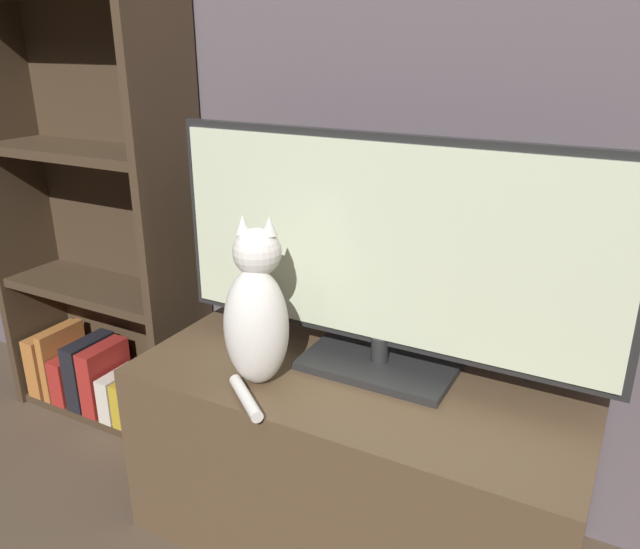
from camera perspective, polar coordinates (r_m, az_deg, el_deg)
wall_back at (r=1.64m, az=9.27°, el=21.58°), size 4.80×0.05×2.60m
tv_stand at (r=1.70m, az=3.41°, el=-16.45°), size 1.11×0.54×0.49m
tv at (r=1.48m, az=5.86°, el=1.76°), size 1.13×0.23×0.58m
cat at (r=1.47m, az=-5.80°, el=-3.62°), size 0.20×0.26×0.41m
bookshelf at (r=2.23m, az=-19.14°, el=1.59°), size 0.72×0.28×1.42m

